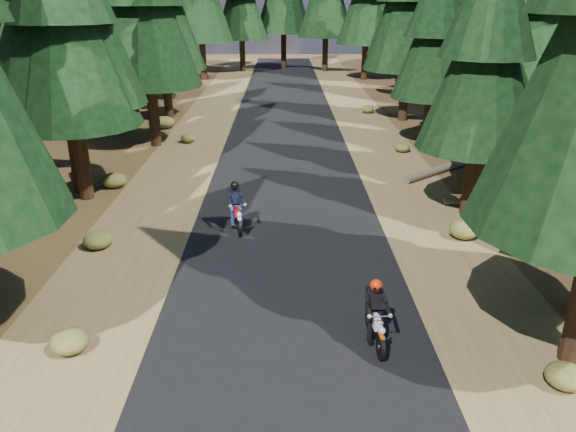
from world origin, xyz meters
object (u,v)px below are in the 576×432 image
object	(u,v)px
log_far	(499,202)
log_near	(451,166)
rider_lead	(375,324)
rider_follow	(236,214)

from	to	relation	value
log_far	log_near	bearing A→B (deg)	98.38
log_far	rider_lead	bearing A→B (deg)	-121.87
log_far	rider_follow	distance (m)	9.28
log_near	rider_follow	distance (m)	10.74
log_near	log_far	bearing A→B (deg)	-124.27
log_far	rider_lead	xyz separation A→B (m)	(-5.67, -8.35, 0.37)
log_near	rider_lead	distance (m)	13.75
rider_lead	rider_follow	size ratio (longest dim) A/B	0.92
log_far	rider_lead	size ratio (longest dim) A/B	2.36
log_near	log_far	distance (m)	4.39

